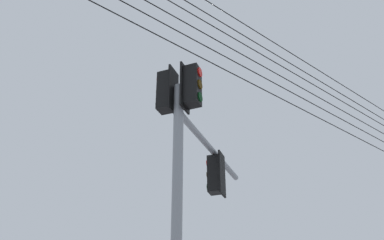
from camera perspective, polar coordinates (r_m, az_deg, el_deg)
signal_mast_assembly at (r=8.76m, az=-0.36°, el=-6.81°), size 3.67×2.56×7.30m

